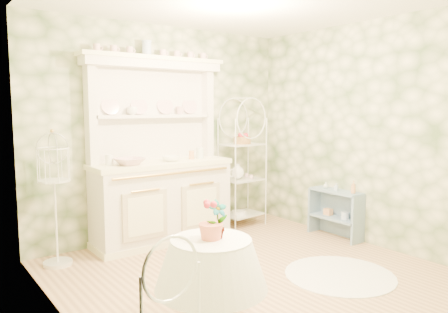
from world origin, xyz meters
TOP-DOWN VIEW (x-y plane):
  - floor at (0.00, 0.00)m, footprint 3.60×3.60m
  - wall_left at (-1.80, 0.00)m, footprint 3.60×3.60m
  - wall_right at (1.80, 0.00)m, footprint 3.60×3.60m
  - wall_back at (0.00, 1.80)m, footprint 3.60×3.60m
  - wall_front at (0.00, -1.80)m, footprint 3.60×3.60m
  - kitchen_dresser at (-0.20, 1.52)m, footprint 1.87×0.61m
  - bakers_rack at (1.09, 1.55)m, footprint 0.58×0.44m
  - side_shelf at (1.68, 0.35)m, footprint 0.26×0.65m
  - round_table at (-0.98, -0.66)m, footprint 0.66×0.66m
  - birdcage_stand at (-1.50, 1.45)m, footprint 0.37×0.37m
  - floor_basket at (-0.13, 0.55)m, footprint 0.38×0.38m
  - lace_rug at (0.68, -0.52)m, footprint 1.38×1.38m
  - bowl_floral at (-0.66, 1.44)m, footprint 0.37×0.37m
  - bowl_white at (-0.11, 1.45)m, footprint 0.25×0.25m
  - cup_left at (-0.50, 1.68)m, footprint 0.16×0.16m
  - cup_right at (0.16, 1.67)m, footprint 0.13×0.13m
  - potted_geranium at (-0.93, -0.68)m, footprint 0.17×0.13m
  - bottle_amber at (1.68, 0.09)m, footprint 0.07×0.07m
  - bottle_blue at (1.66, 0.34)m, footprint 0.06×0.06m
  - bottle_glass at (1.68, 0.53)m, footprint 0.07×0.07m

SIDE VIEW (x-z plane):
  - floor at x=0.00m, z-range 0.00..0.00m
  - lace_rug at x=0.68m, z-range 0.00..0.01m
  - floor_basket at x=-0.13m, z-range 0.00..0.23m
  - side_shelf at x=1.68m, z-range 0.00..0.56m
  - round_table at x=-0.98m, z-range 0.00..0.63m
  - bottle_glass at x=1.68m, z-range 0.60..0.69m
  - bottle_blue at x=1.66m, z-range 0.60..0.70m
  - bottle_amber at x=1.68m, z-range 0.60..0.76m
  - birdcage_stand at x=-1.50m, z-range 0.00..1.41m
  - potted_geranium at x=-0.93m, z-range 0.71..0.99m
  - bakers_rack at x=1.09m, z-range 0.00..1.76m
  - bowl_floral at x=-0.66m, z-range 0.98..1.06m
  - bowl_white at x=-0.11m, z-range 0.98..1.05m
  - kitchen_dresser at x=-0.20m, z-range 0.00..2.29m
  - wall_left at x=-1.80m, z-range 1.35..1.35m
  - wall_right at x=1.80m, z-range 1.35..1.35m
  - wall_back at x=0.00m, z-range 1.35..1.35m
  - wall_front at x=0.00m, z-range 1.35..1.35m
  - cup_left at x=-0.50m, z-range 1.56..1.66m
  - cup_right at x=0.16m, z-range 1.56..1.66m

